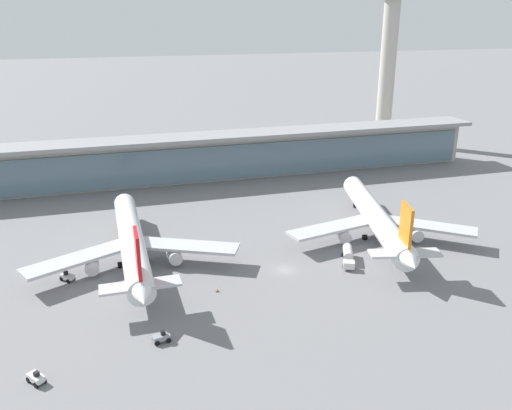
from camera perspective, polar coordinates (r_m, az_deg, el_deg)
The scene contains 11 objects.
ground_plane at distance 116.30m, azimuth 3.05°, elevation -6.87°, with size 1200.00×1200.00×0.00m, color slate.
airliner_left_stand at distance 120.14m, azimuth -13.02°, elevation -3.86°, with size 45.69×59.21×15.81m.
airliner_centre_stand at distance 133.72m, azimuth 12.64°, elevation -1.35°, with size 44.44×58.74×15.81m.
service_truck_near_nose_white at distance 120.46m, azimuth 9.74°, elevation -5.26°, with size 5.40×8.80×2.95m.
service_truck_under_wing_white at distance 117.87m, azimuth -19.38°, elevation -7.20°, with size 3.21×3.24×2.05m.
service_truck_mid_apron_grey at distance 93.87m, azimuth -9.98°, elevation -13.65°, with size 3.08×2.11×2.05m.
service_truck_by_tail_white at distance 90.11m, azimuth -22.29°, elevation -16.60°, with size 3.07×3.31×2.05m.
terminal_building at distance 176.87m, azimuth -4.42°, elevation 5.25°, with size 183.60×12.80×15.20m.
control_tower at distance 231.22m, azimuth 13.94°, elevation 15.89°, with size 12.00×12.00×70.66m.
safety_cone_alpha at distance 107.80m, azimuth -4.11°, elevation -8.99°, with size 0.62×0.62×0.70m.
safety_cone_bravo at distance 105.47m, azimuth -11.46°, elevation -10.07°, with size 0.62×0.62×0.70m.
Camera 1 is at (-35.24, -97.78, 52.19)m, focal length 37.72 mm.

